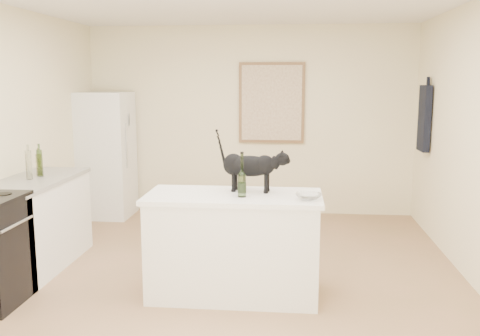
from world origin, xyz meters
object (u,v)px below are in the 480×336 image
glass_bowl (308,197)px  black_cat (249,169)px  fridge (106,155)px  wine_bottle (242,177)px

glass_bowl → black_cat: bearing=150.9°
fridge → wine_bottle: (2.13, -2.64, 0.22)m
black_cat → glass_bowl: (0.51, -0.28, -0.18)m
fridge → wine_bottle: size_ratio=5.13×
black_cat → glass_bowl: size_ratio=2.72×
wine_bottle → glass_bowl: wine_bottle is taller
fridge → black_cat: fridge is taller
glass_bowl → wine_bottle: bearing=173.7°
fridge → wine_bottle: fridge is taller
glass_bowl → fridge: bearing=134.8°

